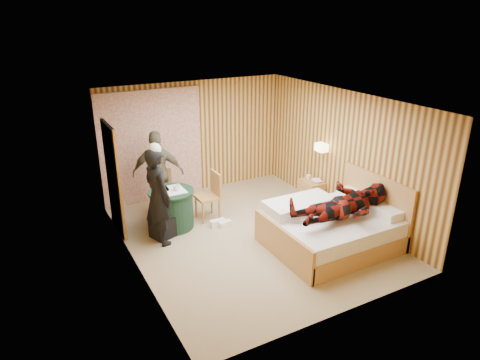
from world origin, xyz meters
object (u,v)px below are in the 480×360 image
bed (332,228)px  woman_standing (158,197)px  round_table (172,209)px  man_on_bed (346,197)px  chair_far (161,189)px  man_at_table (158,173)px  wall_lamp (322,147)px  nightstand (311,192)px  duffel_bag (169,224)px  chair_near (211,192)px

bed → woman_standing: size_ratio=1.21×
round_table → man_on_bed: bearing=-44.2°
round_table → chair_far: size_ratio=0.92×
round_table → man_on_bed: (2.27, -2.20, 0.63)m
chair_far → man_at_table: size_ratio=0.54×
woman_standing → man_at_table: woman_standing is taller
wall_lamp → man_on_bed: bearing=-115.1°
bed → nightstand: size_ratio=4.02×
nightstand → duffel_bag: (-3.15, 0.14, -0.07)m
chair_far → man_on_bed: 3.68m
chair_near → man_on_bed: man_on_bed is taller
woman_standing → man_at_table: size_ratio=1.02×
wall_lamp → man_at_table: (-3.04, 1.27, -0.44)m
bed → man_on_bed: bearing=-82.5°
round_table → chair_far: 0.69m
bed → duffel_bag: 2.96m
bed → woman_standing: (-2.62, 1.53, 0.55)m
bed → chair_far: bed is taller
wall_lamp → duffel_bag: (-3.19, 0.33, -1.11)m
woman_standing → chair_far: bearing=-31.8°
chair_far → duffel_bag: chair_far is taller
wall_lamp → man_on_bed: size_ratio=0.15×
wall_lamp → nightstand: (-0.04, 0.18, -1.03)m
woman_standing → man_on_bed: bearing=-135.2°
duffel_bag → man_at_table: size_ratio=0.40×
chair_near → man_at_table: man_at_table is taller
man_on_bed → chair_near: bearing=123.0°
bed → man_at_table: man_at_table is taller
chair_far → woman_standing: woman_standing is taller
chair_far → duffel_bag: size_ratio=1.36×
round_table → chair_far: bearing=87.5°
nightstand → chair_near: 2.23m
nightstand → woman_standing: size_ratio=0.30×
wall_lamp → man_at_table: man_at_table is taller
bed → man_at_table: (-2.24, 2.69, 0.53)m
man_on_bed → chair_far: bearing=127.9°
wall_lamp → bed: 1.90m
bed → round_table: bearing=138.6°
nightstand → man_at_table: (-3.00, 1.09, 0.60)m
wall_lamp → round_table: wall_lamp is taller
wall_lamp → chair_near: bearing=165.5°
nightstand → man_on_bed: size_ratio=0.30×
man_at_table → bed: bearing=152.4°
chair_far → chair_near: 1.03m
man_at_table → man_on_bed: 3.70m
wall_lamp → bed: bearing=-119.5°
chair_near → woman_standing: size_ratio=0.54×
man_at_table → woman_standing: bearing=94.5°
duffel_bag → woman_standing: woman_standing is taller
chair_far → man_on_bed: (2.24, -2.88, 0.47)m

